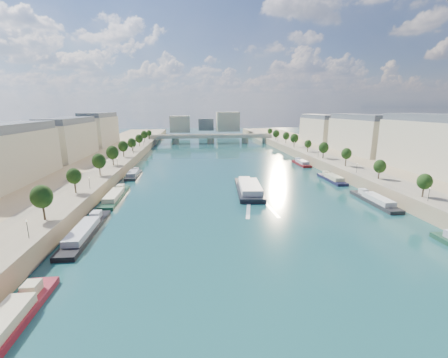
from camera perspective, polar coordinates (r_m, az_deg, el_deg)
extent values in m
plane|color=#0B2F33|center=(138.39, 1.22, -0.04)|extent=(700.00, 700.00, 0.00)
cube|color=#9E8460|center=(147.27, -27.78, 0.21)|extent=(44.00, 520.00, 5.00)
cube|color=#9E8460|center=(163.31, 27.16, 1.45)|extent=(44.00, 520.00, 5.00)
cube|color=gray|center=(141.87, -22.26, 1.37)|extent=(14.00, 520.00, 0.10)
cube|color=gray|center=(155.14, 22.62, 2.30)|extent=(14.00, 520.00, 0.10)
cylinder|color=#382B1E|center=(88.10, -31.28, -5.37)|extent=(0.50, 0.50, 3.82)
ellipsoid|color=black|center=(87.13, -31.57, -3.13)|extent=(4.80, 4.80, 5.52)
cylinder|color=#382B1E|center=(109.35, -26.11, -1.39)|extent=(0.50, 0.50, 3.82)
ellipsoid|color=black|center=(108.57, -26.31, 0.44)|extent=(4.80, 4.80, 5.52)
cylinder|color=#382B1E|center=(131.55, -22.66, 1.27)|extent=(0.50, 0.50, 3.82)
ellipsoid|color=black|center=(130.90, -22.80, 2.81)|extent=(4.80, 4.80, 5.52)
cylinder|color=#382B1E|center=(154.29, -20.22, 3.16)|extent=(0.50, 0.50, 3.82)
ellipsoid|color=black|center=(153.73, -20.32, 4.48)|extent=(4.80, 4.80, 5.52)
cylinder|color=#382B1E|center=(177.36, -18.40, 4.56)|extent=(0.50, 0.50, 3.82)
ellipsoid|color=black|center=(176.88, -18.48, 5.70)|extent=(4.80, 4.80, 5.52)
cylinder|color=#382B1E|center=(200.65, -16.99, 5.63)|extent=(0.50, 0.50, 3.82)
ellipsoid|color=black|center=(200.22, -17.06, 6.64)|extent=(4.80, 4.80, 5.52)
cylinder|color=#382B1E|center=(224.09, -15.88, 6.47)|extent=(0.50, 0.50, 3.82)
ellipsoid|color=black|center=(223.71, -15.94, 7.38)|extent=(4.80, 4.80, 5.52)
cylinder|color=#382B1E|center=(247.64, -14.97, 7.15)|extent=(0.50, 0.50, 3.82)
ellipsoid|color=black|center=(247.29, -15.02, 7.98)|extent=(4.80, 4.80, 5.52)
cylinder|color=#382B1E|center=(271.26, -14.22, 7.72)|extent=(0.50, 0.50, 3.82)
ellipsoid|color=black|center=(270.95, -14.27, 8.47)|extent=(4.80, 4.80, 5.52)
cylinder|color=#382B1E|center=(113.30, 33.79, -1.84)|extent=(0.50, 0.50, 3.82)
ellipsoid|color=black|center=(112.54, 34.02, -0.07)|extent=(4.80, 4.80, 5.52)
cylinder|color=#382B1E|center=(131.97, 27.24, 0.85)|extent=(0.50, 0.50, 3.82)
ellipsoid|color=black|center=(131.32, 27.41, 2.37)|extent=(4.80, 4.80, 5.52)
cylinder|color=#382B1E|center=(152.14, 22.37, 2.84)|extent=(0.50, 0.50, 3.82)
ellipsoid|color=black|center=(151.58, 22.50, 4.17)|extent=(4.80, 4.80, 5.52)
cylinder|color=#382B1E|center=(173.29, 18.66, 4.34)|extent=(0.50, 0.50, 3.82)
ellipsoid|color=black|center=(172.80, 18.75, 5.51)|extent=(4.80, 4.80, 5.52)
cylinder|color=#382B1E|center=(195.11, 15.75, 5.50)|extent=(0.50, 0.50, 3.82)
ellipsoid|color=black|center=(194.67, 15.82, 6.54)|extent=(4.80, 4.80, 5.52)
cylinder|color=#382B1E|center=(217.38, 13.43, 6.41)|extent=(0.50, 0.50, 3.82)
ellipsoid|color=black|center=(216.99, 13.48, 7.35)|extent=(4.80, 4.80, 5.52)
cylinder|color=#382B1E|center=(239.99, 11.53, 7.15)|extent=(0.50, 0.50, 3.82)
ellipsoid|color=black|center=(239.63, 11.57, 8.00)|extent=(4.80, 4.80, 5.52)
cylinder|color=#382B1E|center=(262.84, 9.96, 7.75)|extent=(0.50, 0.50, 3.82)
ellipsoid|color=black|center=(262.52, 9.99, 8.53)|extent=(4.80, 4.80, 5.52)
cylinder|color=#382B1E|center=(285.88, 8.63, 8.25)|extent=(0.50, 0.50, 3.82)
ellipsoid|color=black|center=(285.58, 8.66, 8.97)|extent=(4.80, 4.80, 5.52)
cylinder|color=black|center=(76.87, -33.30, -8.14)|extent=(0.14, 0.14, 4.00)
sphere|color=#FFE5B2|center=(76.20, -33.51, -6.67)|extent=(0.36, 0.36, 0.36)
cylinder|color=black|center=(112.17, -24.24, -0.81)|extent=(0.14, 0.14, 4.00)
sphere|color=#FFE5B2|center=(111.71, -24.35, 0.23)|extent=(0.36, 0.36, 0.36)
cylinder|color=black|center=(149.85, -19.65, 2.95)|extent=(0.14, 0.14, 4.00)
sphere|color=#FFE5B2|center=(149.51, -19.71, 3.74)|extent=(0.36, 0.36, 0.36)
cylinder|color=black|center=(188.49, -16.91, 5.18)|extent=(0.14, 0.14, 4.00)
sphere|color=#FFE5B2|center=(188.21, -16.95, 5.81)|extent=(0.36, 0.36, 0.36)
cylinder|color=black|center=(227.60, -15.09, 6.64)|extent=(0.14, 0.14, 4.00)
sphere|color=#FFE5B2|center=(227.37, -15.13, 7.17)|extent=(0.36, 0.36, 0.36)
cylinder|color=black|center=(108.01, 34.43, -2.53)|extent=(0.14, 0.14, 4.00)
sphere|color=#FFE5B2|center=(107.54, 34.58, -1.46)|extent=(0.36, 0.36, 0.36)
cylinder|color=black|center=(139.79, 23.96, 1.86)|extent=(0.14, 0.14, 4.00)
sphere|color=#FFE5B2|center=(139.42, 24.05, 2.70)|extent=(0.36, 0.36, 0.36)
cylinder|color=black|center=(174.96, 17.51, 4.53)|extent=(0.14, 0.14, 4.00)
sphere|color=#FFE5B2|center=(174.67, 17.56, 5.21)|extent=(0.36, 0.36, 0.36)
cylinder|color=black|center=(211.86, 13.23, 6.27)|extent=(0.14, 0.14, 4.00)
sphere|color=#FFE5B2|center=(211.62, 13.26, 6.83)|extent=(0.36, 0.36, 0.36)
cylinder|color=black|center=(249.72, 10.22, 7.46)|extent=(0.14, 0.14, 4.00)
sphere|color=#FFE5B2|center=(249.51, 10.24, 7.94)|extent=(0.36, 0.36, 0.36)
cube|color=#BBB090|center=(135.80, -36.05, 3.55)|extent=(16.00, 52.00, 20.00)
cube|color=#474C54|center=(134.80, -36.73, 8.40)|extent=(14.72, 50.44, 3.20)
cube|color=#BBB090|center=(187.91, -27.42, 6.69)|extent=(16.00, 52.00, 20.00)
cube|color=#474C54|center=(187.18, -27.81, 10.21)|extent=(14.72, 50.44, 3.20)
cube|color=#BBB090|center=(242.70, -22.57, 8.38)|extent=(16.00, 52.00, 20.00)
cube|color=#474C54|center=(242.14, -22.82, 11.11)|extent=(14.72, 50.44, 3.20)
cube|color=#BBB090|center=(155.95, 35.05, 4.65)|extent=(16.00, 52.00, 20.00)
cube|color=#474C54|center=(155.08, 35.64, 8.88)|extent=(14.72, 50.44, 3.20)
cube|color=#BBB090|center=(202.95, 24.38, 7.40)|extent=(16.00, 52.00, 20.00)
cube|color=#474C54|center=(202.28, 24.70, 10.66)|extent=(14.72, 50.44, 3.20)
cube|color=#BBB090|center=(254.52, 17.81, 8.96)|extent=(16.00, 52.00, 20.00)
cube|color=#474C54|center=(253.99, 18.00, 11.56)|extent=(14.72, 50.44, 3.20)
cube|color=#BBB090|center=(344.14, -8.37, 10.31)|extent=(22.00, 18.00, 18.00)
cube|color=#BBB090|center=(356.31, 0.71, 10.88)|extent=(26.00, 20.00, 22.00)
cube|color=#474C54|center=(369.38, -3.49, 10.33)|extent=(18.00, 16.00, 14.00)
cube|color=#C1B79E|center=(277.34, -2.55, 8.08)|extent=(112.00, 11.00, 2.20)
cube|color=#C1B79E|center=(272.23, -2.49, 8.30)|extent=(112.00, 0.80, 0.90)
cube|color=#C1B79E|center=(282.17, -2.62, 8.48)|extent=(112.00, 0.80, 0.90)
cylinder|color=#C1B79E|center=(277.56, -9.20, 7.16)|extent=(6.40, 6.40, 5.00)
cylinder|color=#C1B79E|center=(277.71, -2.55, 7.32)|extent=(6.40, 6.40, 5.00)
cylinder|color=#C1B79E|center=(281.52, 4.02, 7.39)|extent=(6.40, 6.40, 5.00)
cube|color=#C1B79E|center=(279.34, -13.33, 7.01)|extent=(6.00, 12.00, 5.00)
cube|color=#C1B79E|center=(285.70, 8.01, 7.38)|extent=(6.00, 12.00, 5.00)
cube|color=black|center=(118.78, 4.71, -2.10)|extent=(11.94, 32.86, 2.30)
cube|color=white|center=(115.77, 4.97, -1.40)|extent=(9.32, 21.49, 2.07)
cube|color=white|center=(127.45, 3.93, -0.06)|extent=(4.91, 4.24, 1.80)
cube|color=silver|center=(102.39, 4.72, -4.99)|extent=(6.56, 25.68, 0.04)
cube|color=silver|center=(103.75, 8.20, -4.84)|extent=(2.13, 26.03, 0.04)
cube|color=maroon|center=(59.94, -35.76, -21.75)|extent=(5.00, 23.92, 1.80)
cube|color=#C7B995|center=(64.30, -32.79, -16.99)|extent=(2.50, 2.87, 1.80)
cube|color=black|center=(87.60, -24.77, -9.33)|extent=(5.00, 29.99, 1.80)
cube|color=#B6B9C3|center=(84.89, -25.38, -8.88)|extent=(4.10, 16.50, 1.60)
cube|color=#B6B9C3|center=(94.96, -23.19, -6.26)|extent=(2.50, 3.60, 1.80)
cube|color=#1A432C|center=(116.25, -19.95, -3.37)|extent=(5.00, 28.10, 1.80)
cube|color=beige|center=(113.69, -20.28, -2.88)|extent=(4.10, 15.46, 1.60)
cube|color=beige|center=(123.67, -19.12, -1.45)|extent=(2.50, 3.37, 1.80)
cube|color=#292A2C|center=(150.36, -16.79, 0.59)|extent=(5.00, 19.98, 1.80)
cube|color=#97989F|center=(148.47, -16.95, 1.09)|extent=(4.10, 10.99, 1.60)
cube|color=#97989F|center=(155.76, -16.45, 1.73)|extent=(2.50, 2.40, 1.80)
cube|color=#242427|center=(116.92, 26.74, -3.93)|extent=(5.00, 24.47, 1.80)
cube|color=silver|center=(114.90, 27.34, -3.40)|extent=(4.10, 13.46, 1.60)
cube|color=silver|center=(122.39, 25.00, -2.13)|extent=(2.50, 2.94, 1.80)
cube|color=#171632|center=(144.36, 19.84, -0.16)|extent=(5.00, 21.35, 1.80)
cube|color=beige|center=(142.49, 20.18, 0.34)|extent=(4.10, 11.74, 1.60)
cube|color=beige|center=(149.60, 18.84, 1.08)|extent=(2.50, 2.56, 1.80)
cube|color=maroon|center=(179.19, 14.51, 2.75)|extent=(5.00, 19.98, 1.80)
cube|color=#B0B4BD|center=(177.42, 14.72, 3.20)|extent=(4.10, 10.99, 1.60)
cube|color=#B0B4BD|center=(184.41, 13.90, 3.65)|extent=(2.50, 2.40, 1.80)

